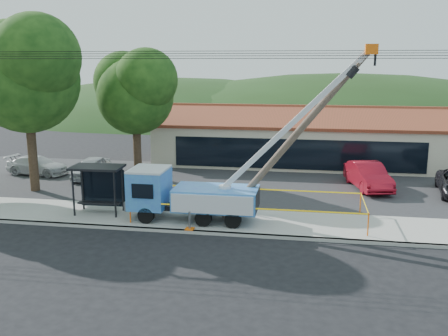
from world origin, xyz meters
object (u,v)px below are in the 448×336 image
Objects in this scene: car_red at (367,190)px; car_white at (38,176)px; utility_truck at (192,192)px; leaning_pole at (300,130)px; car_silver at (92,179)px; bus_shelter at (99,178)px.

car_white is at bearing 166.37° from car_red.
utility_truck reaches higher than car_white.
car_white is (-13.31, 8.44, -1.58)m from utility_truck.
leaning_pole reaches higher than car_silver.
leaning_pole reaches higher than bus_shelter.
utility_truck is at bearing -6.98° from bus_shelter.
car_red is at bearing -2.09° from car_silver.
utility_truck is at bearing -44.25° from car_silver.
car_silver is (-3.96, 7.66, -2.01)m from bus_shelter.
leaning_pole is at bearing -30.25° from car_silver.
car_white is at bearing 133.15° from bus_shelter.
car_white is at bearing 156.97° from leaning_pole.
leaning_pole reaches higher than car_red.
bus_shelter is 0.60× the size of car_white.
bus_shelter reaches higher than car_red.
leaning_pole reaches higher than car_white.
car_red reaches higher than car_silver.
bus_shelter is (-10.39, -0.13, -2.77)m from leaning_pole.
utility_truck is 2.61× the size of car_white.
utility_truck is 15.84m from car_white.
leaning_pole is 10.75m from bus_shelter.
utility_truck is 5.13m from bus_shelter.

